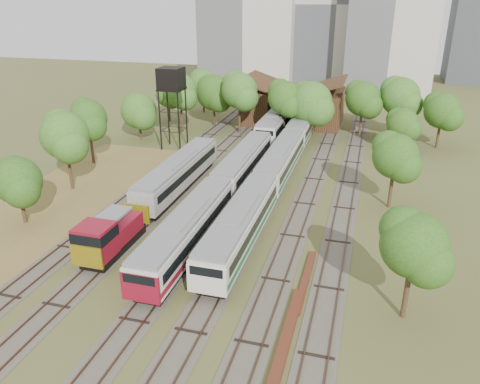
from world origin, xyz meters
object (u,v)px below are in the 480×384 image
(railcar_green_set, at_px, (281,161))
(shunter_locomotive, at_px, (108,237))
(railcar_red_set, at_px, (220,192))
(water_tower, at_px, (171,81))

(railcar_green_set, xyz_separation_m, shunter_locomotive, (-10.00, -21.90, -0.18))
(railcar_red_set, relative_size, water_tower, 3.12)
(water_tower, bearing_deg, shunter_locomotive, -77.28)
(shunter_locomotive, bearing_deg, water_tower, 102.72)
(railcar_red_set, bearing_deg, railcar_green_set, 69.62)
(railcar_green_set, distance_m, water_tower, 19.37)
(water_tower, bearing_deg, railcar_red_set, -54.70)
(railcar_red_set, xyz_separation_m, shunter_locomotive, (-6.00, -11.13, -0.13))
(railcar_red_set, height_order, water_tower, water_tower)
(railcar_green_set, xyz_separation_m, water_tower, (-16.50, 6.88, 7.46))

